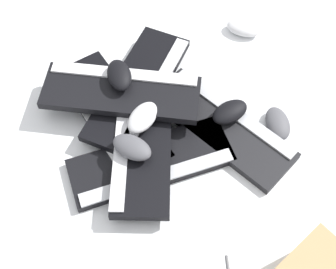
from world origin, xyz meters
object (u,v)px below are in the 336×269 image
Objects in this scene: mouse_4 at (278,123)px; mouse_1 at (132,147)px; keyboard_4 at (139,88)px; mouse_2 at (143,118)px; mouse_3 at (243,28)px; keyboard_2 at (111,113)px; keyboard_1 at (221,126)px; keyboard_5 at (121,92)px; keyboard_3 at (142,142)px; keyboard_0 at (151,163)px; mouse_5 at (119,75)px; mouse_0 at (230,112)px.

mouse_1 is at bearing -82.48° from mouse_4.
keyboard_4 is 0.13m from mouse_2.
keyboard_4 reaches higher than mouse_3.
mouse_2 is (0.03, 0.11, 0.07)m from keyboard_2.
keyboard_5 is at bearing -89.92° from keyboard_1.
keyboard_2 is at bearing 89.90° from mouse_2.
mouse_3 is (-0.46, 0.20, -0.06)m from mouse_2.
keyboard_2 is 0.11m from keyboard_4.
mouse_2 is at bearing -166.75° from keyboard_3.
mouse_5 is (-0.19, -0.15, 0.10)m from keyboard_0.
mouse_4 is at bearing -58.85° from mouse_3.
mouse_1 is (0.17, -0.21, 0.07)m from keyboard_1.
mouse_2 is at bearing 14.07° from mouse_5.
keyboard_2 is 0.48m from mouse_4.
mouse_5 is at bearing -156.79° from keyboard_5.
mouse_1 is 1.00× the size of mouse_4.
keyboard_4 reaches higher than mouse_4.
keyboard_3 is 1.01× the size of keyboard_5.
keyboard_4 is 4.15× the size of mouse_5.
keyboard_4 is 4.15× the size of mouse_2.
keyboard_2 is 0.93× the size of keyboard_4.
mouse_1 is at bearing 40.43° from keyboard_2.
mouse_3 is (-0.38, 0.28, -0.05)m from keyboard_5.
mouse_4 is at bearing 45.62° from mouse_1.
keyboard_0 is 0.26m from mouse_5.
keyboard_5 is at bearing -6.86° from mouse_5.
mouse_5 is (-0.20, -0.10, 0.03)m from mouse_1.
mouse_5 is (0.02, -0.05, 0.07)m from keyboard_4.
keyboard_0 is 0.06m from keyboard_3.
mouse_1 is 0.22m from mouse_5.
keyboard_2 is 0.34m from mouse_0.
mouse_5 is at bearing 131.14° from mouse_1.
keyboard_3 is at bearing -104.49° from mouse_3.
mouse_1 is (0.00, -0.05, 0.07)m from keyboard_0.
mouse_1 is (0.21, 0.05, 0.04)m from keyboard_4.
keyboard_1 is (-0.16, 0.16, 0.00)m from keyboard_0.
mouse_0 is 0.14m from mouse_4.
keyboard_4 is at bearing -120.79° from mouse_3.
mouse_2 reaches higher than keyboard_5.
keyboard_3 is at bearing 88.84° from mouse_1.
mouse_1 is 0.10m from mouse_2.
keyboard_0 is 4.07× the size of mouse_1.
keyboard_5 is (-0.13, -0.10, 0.03)m from keyboard_3.
mouse_3 is at bearing 159.79° from keyboard_3.
mouse_2 is at bearing 155.97° from mouse_0.
keyboard_4 is at bearing -100.14° from keyboard_1.
mouse_3 is (-0.36, -0.02, -0.03)m from mouse_0.
mouse_1 is at bearing 26.84° from keyboard_5.
keyboard_5 is 4.15× the size of mouse_1.
mouse_2 reaches higher than mouse_4.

